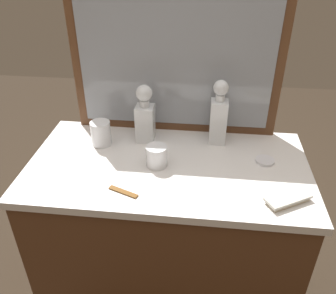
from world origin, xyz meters
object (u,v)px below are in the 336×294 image
object	(u,v)px
crystal_decanter_rear	(218,118)
crystal_tumbler_far_left	(157,157)
crystal_decanter_right	(145,119)
tortoiseshell_comb	(123,192)
silver_brush_far_right	(288,199)
crystal_tumbler_front	(101,134)
porcelain_dish	(265,161)

from	to	relation	value
crystal_decanter_rear	crystal_tumbler_far_left	bearing A→B (deg)	-138.60
crystal_decanter_right	tortoiseshell_comb	distance (m)	0.39
silver_brush_far_right	crystal_tumbler_front	bearing A→B (deg)	157.92
crystal_tumbler_front	silver_brush_far_right	distance (m)	0.82
crystal_decanter_right	silver_brush_far_right	xyz separation A→B (m)	(0.57, -0.37, -0.09)
crystal_decanter_rear	crystal_tumbler_far_left	xyz separation A→B (m)	(-0.24, -0.21, -0.08)
crystal_tumbler_far_left	crystal_decanter_right	bearing A→B (deg)	111.75
silver_brush_far_right	porcelain_dish	size ratio (longest dim) A/B	2.29
crystal_decanter_rear	porcelain_dish	bearing A→B (deg)	-35.56
crystal_decanter_rear	crystal_tumbler_front	world-z (taller)	crystal_decanter_rear
crystal_decanter_right	silver_brush_far_right	bearing A→B (deg)	-32.87
porcelain_dish	tortoiseshell_comb	distance (m)	0.60
crystal_decanter_right	crystal_tumbler_far_left	distance (m)	0.22
tortoiseshell_comb	crystal_decanter_rear	bearing A→B (deg)	49.60
porcelain_dish	crystal_decanter_rear	bearing A→B (deg)	144.44
crystal_decanter_right	silver_brush_far_right	size ratio (longest dim) A/B	1.49
crystal_decanter_rear	silver_brush_far_right	world-z (taller)	crystal_decanter_rear
crystal_tumbler_far_left	porcelain_dish	bearing A→B (deg)	9.26
crystal_decanter_rear	silver_brush_far_right	size ratio (longest dim) A/B	1.66
crystal_decanter_right	crystal_tumbler_far_left	bearing A→B (deg)	-68.25
crystal_decanter_right	crystal_tumbler_front	size ratio (longest dim) A/B	2.41
crystal_decanter_rear	tortoiseshell_comb	xyz separation A→B (m)	(-0.34, -0.40, -0.11)
crystal_decanter_right	porcelain_dish	xyz separation A→B (m)	(0.52, -0.12, -0.10)
crystal_decanter_rear	tortoiseshell_comb	distance (m)	0.54
crystal_decanter_rear	crystal_tumbler_front	distance (m)	0.52
crystal_decanter_right	crystal_decanter_rear	bearing A→B (deg)	3.30
crystal_decanter_rear	crystal_decanter_right	distance (m)	0.32
tortoiseshell_comb	crystal_tumbler_front	bearing A→B (deg)	117.56
crystal_tumbler_front	tortoiseshell_comb	distance (m)	0.36
silver_brush_far_right	crystal_decanter_right	bearing A→B (deg)	147.13
crystal_tumbler_front	porcelain_dish	world-z (taller)	crystal_tumbler_front
porcelain_dish	crystal_tumbler_far_left	bearing A→B (deg)	-170.74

